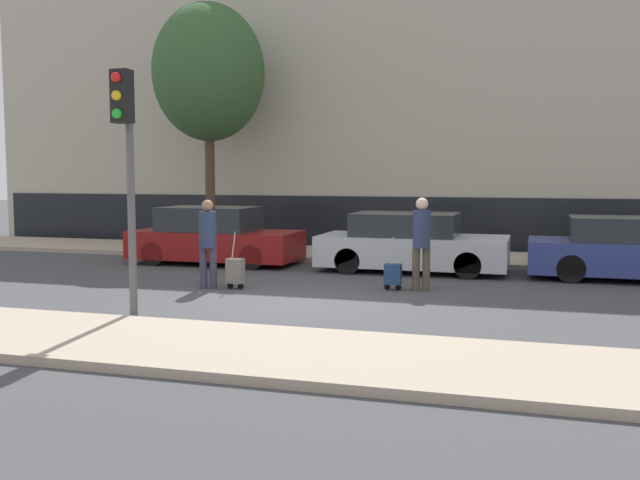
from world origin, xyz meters
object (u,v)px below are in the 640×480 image
(trolley_left, at_px, (235,271))
(bare_tree_near_crossing, at_px, (209,73))
(parked_car_1, at_px, (411,244))
(parked_bicycle, at_px, (609,245))
(parked_car_2, at_px, (638,251))
(pedestrian_left, at_px, (208,238))
(trolley_right, at_px, (393,274))
(traffic_light, at_px, (126,144))
(parked_car_0, at_px, (214,237))
(pedestrian_right, at_px, (422,238))

(trolley_left, xyz_separation_m, bare_tree_near_crossing, (-3.51, 6.21, 4.84))
(parked_car_1, bearing_deg, parked_bicycle, 30.68)
(parked_car_2, distance_m, pedestrian_left, 9.14)
(parked_car_2, height_order, trolley_right, parked_car_2)
(trolley_right, xyz_separation_m, traffic_light, (-3.35, -4.10, 2.42))
(parked_car_0, height_order, parked_car_2, parked_car_0)
(traffic_light, relative_size, parked_bicycle, 2.18)
(parked_car_0, height_order, bare_tree_near_crossing, bare_tree_near_crossing)
(pedestrian_left, relative_size, pedestrian_right, 0.97)
(trolley_left, relative_size, trolley_right, 1.08)
(parked_car_1, height_order, pedestrian_right, pedestrian_right)
(parked_car_0, distance_m, bare_tree_near_crossing, 5.42)
(trolley_left, relative_size, bare_tree_near_crossing, 0.16)
(pedestrian_left, distance_m, traffic_light, 3.68)
(pedestrian_right, bearing_deg, parked_car_1, 92.02)
(parked_car_2, bearing_deg, trolley_right, -149.57)
(parked_car_1, bearing_deg, pedestrian_right, -76.17)
(pedestrian_right, bearing_deg, bare_tree_near_crossing, 131.18)
(parked_car_2, xyz_separation_m, trolley_right, (-4.79, -2.81, -0.32))
(parked_car_1, relative_size, bare_tree_near_crossing, 0.61)
(parked_car_0, height_order, trolley_right, parked_car_0)
(pedestrian_right, bearing_deg, traffic_light, -144.47)
(parked_car_2, distance_m, parked_bicycle, 2.73)
(pedestrian_left, bearing_deg, trolley_left, 179.94)
(parked_car_1, bearing_deg, trolley_left, -129.25)
(trolley_left, xyz_separation_m, pedestrian_right, (3.57, 0.87, 0.68))
(parked_car_1, bearing_deg, bare_tree_near_crossing, 157.61)
(traffic_light, bearing_deg, trolley_left, 84.66)
(bare_tree_near_crossing, bearing_deg, parked_car_0, -62.85)
(parked_car_2, xyz_separation_m, traffic_light, (-8.14, -6.92, 2.10))
(parked_car_0, relative_size, traffic_light, 1.11)
(parked_car_0, height_order, pedestrian_right, pedestrian_right)
(parked_bicycle, bearing_deg, parked_car_0, -164.20)
(parked_bicycle, bearing_deg, bare_tree_near_crossing, -179.67)
(traffic_light, bearing_deg, parked_car_2, 40.37)
(parked_car_2, xyz_separation_m, parked_bicycle, (-0.35, 2.70, -0.15))
(parked_car_2, height_order, traffic_light, traffic_light)
(pedestrian_right, height_order, parked_bicycle, pedestrian_right)
(pedestrian_right, xyz_separation_m, bare_tree_near_crossing, (-7.08, 5.34, 4.15))
(parked_car_0, distance_m, traffic_light, 7.43)
(pedestrian_right, distance_m, trolley_right, 0.91)
(pedestrian_right, bearing_deg, parked_bicycle, 42.35)
(parked_car_2, bearing_deg, bare_tree_near_crossing, 166.90)
(pedestrian_left, relative_size, traffic_light, 0.46)
(parked_car_0, xyz_separation_m, pedestrian_right, (5.72, -2.68, 0.37))
(trolley_left, bearing_deg, pedestrian_left, -168.86)
(pedestrian_left, xyz_separation_m, pedestrian_right, (4.11, 0.98, 0.03))
(pedestrian_left, distance_m, parked_bicycle, 10.26)
(trolley_right, height_order, bare_tree_near_crossing, bare_tree_near_crossing)
(parked_bicycle, bearing_deg, trolley_right, -128.84)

